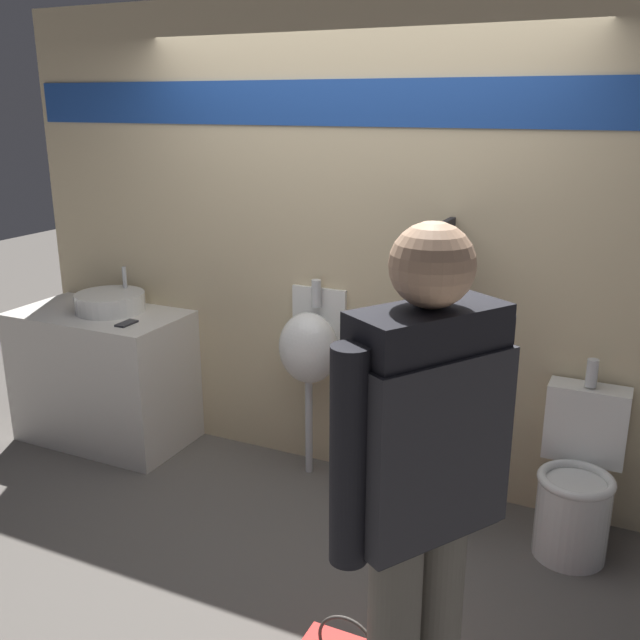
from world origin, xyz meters
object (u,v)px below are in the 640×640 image
at_px(urinal_near_counter, 310,348).
at_px(cell_phone, 127,323).
at_px(toilet, 577,485).
at_px(sink_basin, 110,302).
at_px(person_in_vest, 422,478).

bearing_deg(urinal_near_counter, cell_phone, -165.12).
xyz_separation_m(cell_phone, toilet, (2.60, 0.16, -0.53)).
bearing_deg(sink_basin, urinal_near_counter, 4.32).
bearing_deg(urinal_near_counter, sink_basin, -175.68).
relative_size(sink_basin, toilet, 0.46).
relative_size(sink_basin, urinal_near_counter, 0.37).
xyz_separation_m(cell_phone, person_in_vest, (2.25, -1.34, 0.19)).
height_order(sink_basin, urinal_near_counter, urinal_near_counter).
bearing_deg(sink_basin, toilet, -0.55).
height_order(toilet, person_in_vest, person_in_vest).
bearing_deg(sink_basin, cell_phone, -33.50).
relative_size(cell_phone, person_in_vest, 0.08).
relative_size(cell_phone, urinal_near_counter, 0.12).
xyz_separation_m(sink_basin, cell_phone, (0.28, -0.18, -0.05)).
bearing_deg(sink_basin, person_in_vest, -31.12).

